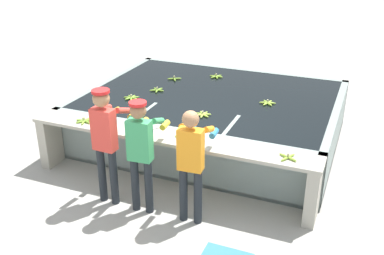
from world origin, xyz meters
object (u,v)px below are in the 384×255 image
object	(u,v)px
banana_bunch_ledge_2	(184,135)
worker_0	(106,135)
banana_bunch_floating_2	(268,103)
banana_bunch_floating_5	(216,76)
banana_bunch_floating_4	(157,90)
knife_0	(148,130)
worker_2	(192,157)
banana_bunch_ledge_0	(288,157)
worker_1	(141,146)
banana_bunch_floating_0	(174,79)
banana_bunch_floating_3	(138,111)
banana_bunch_floating_6	(131,98)
banana_bunch_ledge_1	(84,121)
banana_bunch_floating_1	(203,114)

from	to	relation	value
banana_bunch_ledge_2	worker_0	bearing A→B (deg)	-141.99
banana_bunch_floating_2	banana_bunch_floating_5	size ratio (longest dim) A/B	1.00
banana_bunch_floating_4	knife_0	xyz separation A→B (m)	(0.65, -1.61, -0.01)
worker_0	banana_bunch_floating_5	xyz separation A→B (m)	(0.37, 3.45, -0.14)
worker_2	banana_bunch_ledge_0	bearing A→B (deg)	25.94
worker_1	worker_0	bearing A→B (deg)	178.27
banana_bunch_floating_0	banana_bunch_ledge_2	size ratio (longest dim) A/B	0.94
worker_1	banana_bunch_ledge_0	distance (m)	1.92
banana_bunch_floating_0	banana_bunch_ledge_0	size ratio (longest dim) A/B	0.98
worker_0	banana_bunch_floating_3	xyz separation A→B (m)	(-0.19, 1.25, -0.14)
banana_bunch_floating_2	banana_bunch_floating_6	size ratio (longest dim) A/B	1.00
banana_bunch_floating_2	banana_bunch_floating_5	xyz separation A→B (m)	(-1.29, 1.06, 0.00)
knife_0	worker_0	bearing A→B (deg)	-113.48
worker_2	banana_bunch_floating_2	size ratio (longest dim) A/B	5.66
banana_bunch_floating_6	knife_0	world-z (taller)	banana_bunch_floating_6
banana_bunch_floating_5	banana_bunch_ledge_1	size ratio (longest dim) A/B	1.00
banana_bunch_ledge_0	banana_bunch_floating_1	bearing A→B (deg)	148.53
banana_bunch_floating_3	banana_bunch_floating_1	bearing A→B (deg)	13.96
banana_bunch_floating_0	banana_bunch_floating_2	bearing A→B (deg)	-16.92
banana_bunch_ledge_0	banana_bunch_ledge_2	bearing A→B (deg)	175.55
banana_bunch_floating_1	banana_bunch_floating_3	size ratio (longest dim) A/B	1.00
worker_2	banana_bunch_floating_3	size ratio (longest dim) A/B	5.65
banana_bunch_ledge_0	banana_bunch_ledge_1	world-z (taller)	same
banana_bunch_floating_3	banana_bunch_floating_2	bearing A→B (deg)	31.77
worker_2	banana_bunch_floating_5	xyz separation A→B (m)	(-0.88, 3.44, -0.05)
worker_0	banana_bunch_floating_0	world-z (taller)	worker_0
banana_bunch_floating_1	worker_1	bearing A→B (deg)	-100.55
banana_bunch_floating_6	banana_bunch_ledge_1	bearing A→B (deg)	-97.73
worker_2	banana_bunch_ledge_2	size ratio (longest dim) A/B	5.75
banana_bunch_floating_3	banana_bunch_floating_0	bearing A→B (deg)	95.07
worker_0	banana_bunch_ledge_2	size ratio (longest dim) A/B	6.13
banana_bunch_floating_6	banana_bunch_ledge_0	size ratio (longest dim) A/B	1.06
worker_1	banana_bunch_ledge_0	bearing A→B (deg)	17.46
worker_0	banana_bunch_floating_5	bearing A→B (deg)	83.87
banana_bunch_ledge_1	banana_bunch_ledge_2	distance (m)	1.62
worker_0	banana_bunch_ledge_0	xyz separation A→B (m)	(2.37, 0.56, -0.13)
banana_bunch_floating_0	banana_bunch_floating_4	world-z (taller)	same
worker_2	banana_bunch_ledge_2	distance (m)	0.77
banana_bunch_floating_0	banana_bunch_floating_6	size ratio (longest dim) A/B	0.93
worker_1	banana_bunch_floating_3	xyz separation A→B (m)	(-0.73, 1.27, -0.08)
worker_0	banana_bunch_ledge_0	size ratio (longest dim) A/B	6.38
banana_bunch_floating_2	banana_bunch_ledge_1	world-z (taller)	banana_bunch_ledge_1
banana_bunch_floating_1	banana_bunch_floating_6	world-z (taller)	same
worker_1	banana_bunch_ledge_0	xyz separation A→B (m)	(1.83, 0.57, -0.08)
worker_0	worker_1	distance (m)	0.55
worker_0	banana_bunch_floating_2	size ratio (longest dim) A/B	6.03
banana_bunch_floating_6	banana_bunch_floating_1	bearing A→B (deg)	-9.63
banana_bunch_floating_1	banana_bunch_floating_5	bearing A→B (deg)	103.23
worker_2	banana_bunch_floating_5	bearing A→B (deg)	104.37
banana_bunch_floating_3	knife_0	world-z (taller)	banana_bunch_floating_3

